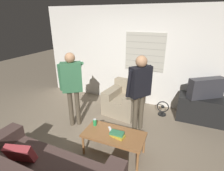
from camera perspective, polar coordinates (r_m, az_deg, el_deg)
name	(u,v)px	position (r m, az deg, el deg)	size (l,w,h in m)	color
ground_plane	(100,143)	(3.54, -3.94, -18.29)	(16.00, 16.00, 0.00)	#7F705B
wall_back	(133,57)	(4.72, 6.90, 9.29)	(5.20, 0.08, 2.55)	silver
armchair_beige	(124,100)	(4.44, 4.07, -4.72)	(0.92, 0.96, 0.75)	gray
coffee_table	(114,136)	(3.10, 0.62, -16.06)	(1.05, 0.52, 0.41)	brown
tv_stand	(202,109)	(4.53, 27.23, -6.85)	(1.05, 0.50, 0.59)	black
tv	(206,88)	(4.33, 28.36, -0.73)	(0.77, 0.63, 0.45)	#2D2D33
person_left_standing	(72,81)	(3.69, -12.95, 1.33)	(0.51, 0.82, 1.62)	#4C4233
person_right_standing	(140,85)	(3.46, 9.00, 0.19)	(0.54, 0.78, 1.61)	#4C4233
book_stack	(117,134)	(2.99, 1.73, -15.70)	(0.26, 0.17, 0.08)	gold
soda_can	(95,122)	(3.26, -5.63, -11.85)	(0.07, 0.07, 0.13)	#238E47
spare_remote	(110,129)	(3.16, -0.65, -14.03)	(0.11, 0.13, 0.02)	white
floor_fan	(163,109)	(4.49, 16.19, -7.27)	(0.29, 0.20, 0.37)	black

